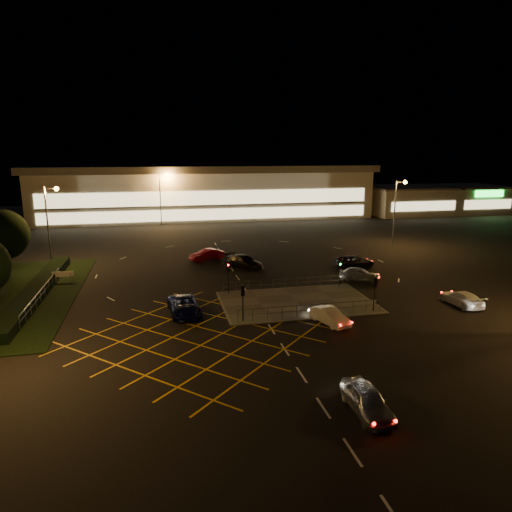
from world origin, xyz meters
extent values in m
plane|color=black|center=(0.00, 0.00, 0.00)|extent=(180.00, 180.00, 0.00)
cube|color=#4C4944|center=(2.00, -2.00, 0.06)|extent=(14.00, 9.00, 0.12)
cube|color=black|center=(-23.00, 6.00, 0.50)|extent=(2.00, 26.00, 1.00)
cube|color=beige|center=(0.00, 62.00, 5.00)|extent=(70.00, 25.00, 10.00)
cube|color=slate|center=(0.00, 62.00, 10.20)|extent=(72.00, 26.50, 0.60)
cube|color=#FFEAA5|center=(0.00, 49.45, 5.00)|extent=(66.00, 0.20, 3.00)
cube|color=#FFEAA5|center=(0.00, 49.45, 1.80)|extent=(66.00, 0.20, 2.20)
cube|color=beige|center=(46.00, 54.00, 3.00)|extent=(18.00, 14.00, 6.00)
cube|color=slate|center=(46.00, 54.00, 6.15)|extent=(18.80, 14.80, 0.40)
cube|color=#FFEAA5|center=(46.00, 46.95, 2.60)|extent=(15.30, 0.20, 2.00)
cube|color=beige|center=(62.00, 54.00, 3.00)|extent=(14.00, 14.00, 6.00)
cube|color=slate|center=(62.00, 54.00, 6.15)|extent=(14.80, 14.80, 0.40)
cube|color=#FFEAA5|center=(62.00, 46.95, 2.60)|extent=(11.90, 0.20, 2.00)
cube|color=#19E533|center=(62.00, 46.85, 5.00)|extent=(7.00, 0.30, 1.40)
cylinder|color=slate|center=(-24.00, 18.00, 5.00)|extent=(0.20, 0.20, 10.00)
cylinder|color=slate|center=(-23.30, 18.00, 9.80)|extent=(1.40, 0.12, 0.12)
sphere|color=orange|center=(-22.60, 18.00, 9.75)|extent=(0.56, 0.56, 0.56)
cylinder|color=slate|center=(24.00, 20.00, 5.00)|extent=(0.20, 0.20, 10.00)
cylinder|color=slate|center=(24.70, 20.00, 9.80)|extent=(1.40, 0.12, 0.12)
sphere|color=orange|center=(25.40, 20.00, 9.75)|extent=(0.56, 0.56, 0.56)
cylinder|color=slate|center=(-10.00, 48.00, 5.00)|extent=(0.20, 0.20, 10.00)
cylinder|color=slate|center=(-9.30, 48.00, 9.80)|extent=(1.40, 0.12, 0.12)
sphere|color=orange|center=(-8.60, 48.00, 9.75)|extent=(0.56, 0.56, 0.56)
cylinder|color=slate|center=(30.00, 50.00, 5.00)|extent=(0.20, 0.20, 10.00)
cylinder|color=slate|center=(30.70, 50.00, 9.80)|extent=(1.40, 0.12, 0.12)
sphere|color=orange|center=(31.40, 50.00, 9.75)|extent=(0.56, 0.56, 0.56)
cylinder|color=black|center=(-4.00, -6.00, 1.62)|extent=(0.10, 0.10, 3.00)
cube|color=black|center=(-4.00, -6.00, 2.82)|extent=(0.28, 0.18, 0.90)
sphere|color=#19FF33|center=(-4.00, -5.87, 2.82)|extent=(0.16, 0.16, 0.16)
cylinder|color=black|center=(8.00, -6.00, 1.62)|extent=(0.10, 0.10, 3.00)
cube|color=black|center=(8.00, -6.00, 2.82)|extent=(0.28, 0.18, 0.90)
sphere|color=#19FF33|center=(8.00, -5.87, 2.82)|extent=(0.16, 0.16, 0.16)
cylinder|color=black|center=(-4.00, 2.00, 1.62)|extent=(0.10, 0.10, 3.00)
cube|color=black|center=(-4.00, 2.00, 2.82)|extent=(0.28, 0.18, 0.90)
sphere|color=#FF0C0C|center=(-4.00, 1.87, 2.82)|extent=(0.16, 0.16, 0.16)
cylinder|color=black|center=(8.00, 2.00, 1.62)|extent=(0.10, 0.10, 3.00)
cube|color=black|center=(8.00, 2.00, 2.82)|extent=(0.28, 0.18, 0.90)
sphere|color=#19FF33|center=(8.00, 1.87, 2.82)|extent=(0.16, 0.16, 0.16)
cylinder|color=black|center=(-28.00, 14.00, 1.44)|extent=(0.36, 0.36, 2.88)
sphere|color=black|center=(-28.00, 14.00, 4.96)|extent=(5.76, 5.76, 5.76)
imported|color=#ABAEB2|center=(0.19, -20.95, 0.75)|extent=(1.83, 4.45, 1.51)
imported|color=silver|center=(3.10, -7.83, 0.67)|extent=(2.56, 4.29, 1.33)
imported|color=#0C1448|center=(-8.74, -2.87, 0.75)|extent=(3.02, 5.65, 1.51)
imported|color=black|center=(-0.42, 12.38, 0.78)|extent=(4.97, 5.62, 1.56)
imported|color=#A8ABAF|center=(11.12, 3.80, 0.77)|extent=(4.86, 3.47, 1.54)
imported|color=maroon|center=(-4.51, 17.20, 0.76)|extent=(4.90, 3.21, 1.53)
imported|color=black|center=(13.34, 10.02, 0.70)|extent=(5.09, 2.47, 1.40)
imported|color=silver|center=(16.97, -6.04, 0.69)|extent=(2.25, 4.84, 1.37)
camera|label=1|loc=(-10.67, -41.92, 14.19)|focal=32.00mm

